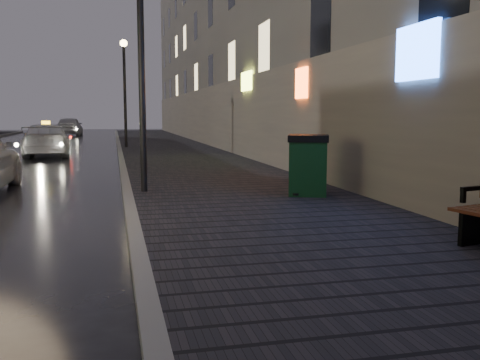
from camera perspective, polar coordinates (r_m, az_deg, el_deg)
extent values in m
cube|color=black|center=(26.68, -7.57, 3.31)|extent=(4.60, 58.00, 0.15)
cube|color=slate|center=(26.55, -12.74, 3.18)|extent=(0.20, 58.00, 0.15)
cube|color=#605B54|center=(31.40, -2.49, 15.67)|extent=(1.80, 50.00, 13.00)
cylinder|color=black|center=(11.54, -10.45, 11.19)|extent=(0.14, 0.14, 5.00)
cylinder|color=black|center=(27.51, -12.17, 8.69)|extent=(0.14, 0.14, 5.00)
sphere|color=#FFD88C|center=(27.72, -12.31, 14.07)|extent=(0.36, 0.36, 0.36)
cube|color=black|center=(7.42, 23.80, -4.69)|extent=(0.53, 0.18, 0.42)
cube|color=black|center=(7.30, 23.73, -0.81)|extent=(0.45, 0.15, 0.05)
cube|color=black|center=(10.98, 7.27, 1.25)|extent=(0.97, 0.97, 1.09)
cube|color=black|center=(10.93, 7.32, 4.45)|extent=(1.04, 1.04, 0.14)
imported|color=silver|center=(24.41, -19.93, 4.03)|extent=(2.26, 4.83, 1.36)
imported|color=#A9A9B1|center=(45.98, -17.72, 5.47)|extent=(1.95, 4.61, 1.56)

